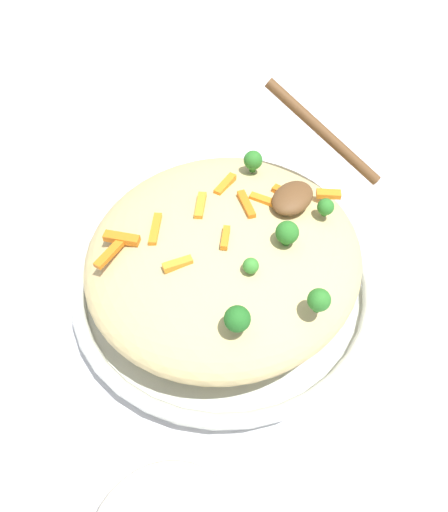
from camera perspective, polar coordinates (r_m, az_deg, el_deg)
The scene contains 21 objects.
ground_plane at distance 0.61m, azimuth -0.00°, elevation -4.26°, with size 2.40×2.40×0.00m, color silver.
serving_bowl at distance 0.59m, azimuth -0.00°, elevation -3.16°, with size 0.36×0.36×0.04m.
pasta_mound at distance 0.55m, azimuth -0.00°, elevation 0.22°, with size 0.32×0.30×0.09m, color #D1BA7A.
carrot_piece_0 at distance 0.56m, azimuth 0.13°, elevation 8.29°, with size 0.04×0.01×0.01m, color orange.
carrot_piece_1 at distance 0.55m, azimuth 4.48°, elevation 6.48°, with size 0.03×0.01×0.01m, color orange.
carrot_piece_2 at distance 0.49m, azimuth -5.41°, elevation -0.93°, with size 0.03×0.01×0.01m, color orange.
carrot_piece_3 at distance 0.51m, azimuth -13.23°, elevation 0.22°, with size 0.04×0.01×0.01m, color orange.
carrot_piece_4 at distance 0.50m, azimuth 0.16°, elevation 2.14°, with size 0.03×0.01×0.01m, color orange.
carrot_piece_5 at distance 0.52m, azimuth -11.81°, elevation 2.04°, with size 0.04×0.01×0.01m, color orange.
carrot_piece_6 at distance 0.54m, azimuth -2.75°, elevation 5.88°, with size 0.04×0.01×0.01m, color orange.
carrot_piece_7 at distance 0.54m, azimuth 2.78°, elevation 5.90°, with size 0.04×0.01×0.01m, color orange.
carrot_piece_8 at distance 0.57m, azimuth 12.07°, elevation 7.07°, with size 0.03×0.01×0.01m, color orange.
carrot_piece_9 at distance 0.52m, azimuth -7.98°, elevation 3.11°, with size 0.04×0.01×0.01m, color orange.
carrot_piece_10 at distance 0.56m, azimuth 7.57°, elevation 7.02°, with size 0.04×0.01×0.01m, color orange.
broccoli_floret_0 at distance 0.50m, azimuth 7.35°, elevation 2.69°, with size 0.02×0.02×0.03m.
broccoli_floret_1 at distance 0.44m, azimuth 1.56°, elevation -7.34°, with size 0.02×0.02×0.03m.
broccoli_floret_2 at distance 0.46m, azimuth 10.99°, elevation -5.07°, with size 0.02×0.02×0.03m.
broccoli_floret_3 at distance 0.58m, azimuth 3.40°, elevation 11.03°, with size 0.02×0.02×0.03m.
broccoli_floret_4 at distance 0.48m, azimuth 3.14°, elevation -1.15°, with size 0.02×0.02×0.02m.
broccoli_floret_5 at distance 0.54m, azimuth 11.73°, elevation 5.59°, with size 0.02×0.02×0.02m.
serving_spoon at distance 0.55m, azimuth 9.28°, elevation 9.45°, with size 0.11×0.15×0.09m.
Camera 1 is at (0.27, 0.21, 0.51)m, focal length 34.40 mm.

